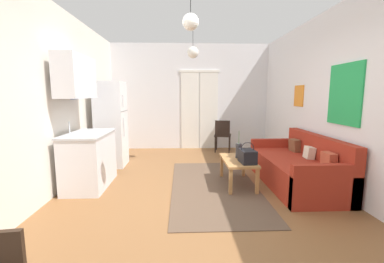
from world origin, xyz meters
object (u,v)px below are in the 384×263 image
accent_chair (223,134)px  coffee_table (238,163)px  bamboo_vase (239,151)px  handbag (247,156)px  refrigerator (111,124)px  pendant_lamp_far (193,52)px  pendant_lamp_near (191,22)px  couch (299,169)px

accent_chair → coffee_table: bearing=100.0°
bamboo_vase → handbag: size_ratio=1.36×
coffee_table → bamboo_vase: (0.03, 0.11, 0.18)m
refrigerator → pendant_lamp_far: size_ratio=2.84×
pendant_lamp_near → pendant_lamp_far: same height
coffee_table → refrigerator: 2.78m
couch → refrigerator: refrigerator is taller
couch → accent_chair: 2.66m
accent_chair → pendant_lamp_far: pendant_lamp_far is taller
handbag → pendant_lamp_near: (-0.91, -0.61, 1.82)m
handbag → refrigerator: refrigerator is taller
coffee_table → handbag: handbag is taller
coffee_table → pendant_lamp_near: pendant_lamp_near is taller
bamboo_vase → pendant_lamp_far: pendant_lamp_far is taller
pendant_lamp_near → bamboo_vase: bearing=48.1°
accent_chair → pendant_lamp_far: size_ratio=1.36×
refrigerator → handbag: bearing=-31.3°
pendant_lamp_near → coffee_table: bearing=45.6°
pendant_lamp_near → pendant_lamp_far: 2.20m
bamboo_vase → handbag: bamboo_vase is taller
couch → pendant_lamp_far: 3.04m
bamboo_vase → refrigerator: size_ratio=0.26×
coffee_table → refrigerator: (-2.40, 1.30, 0.51)m
coffee_table → bamboo_vase: size_ratio=2.02×
couch → handbag: (-0.93, -0.19, 0.27)m
coffee_table → pendant_lamp_far: size_ratio=1.50×
bamboo_vase → refrigerator: (-2.43, 1.19, 0.32)m
accent_chair → pendant_lamp_near: 3.93m
bamboo_vase → pendant_lamp_near: 2.21m
accent_chair → pendant_lamp_near: pendant_lamp_near is taller
handbag → coffee_table: bearing=113.1°
bamboo_vase → accent_chair: (0.11, 2.37, -0.08)m
refrigerator → accent_chair: bearing=24.8°
pendant_lamp_near → pendant_lamp_far: bearing=86.7°
bamboo_vase → pendant_lamp_far: size_ratio=0.74×
coffee_table → handbag: 0.29m
handbag → refrigerator: bearing=148.7°
refrigerator → couch: bearing=-21.2°
coffee_table → pendant_lamp_near: size_ratio=1.57×
couch → bamboo_vase: 1.04m
bamboo_vase → refrigerator: refrigerator is taller
pendant_lamp_far → couch: bearing=-39.2°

